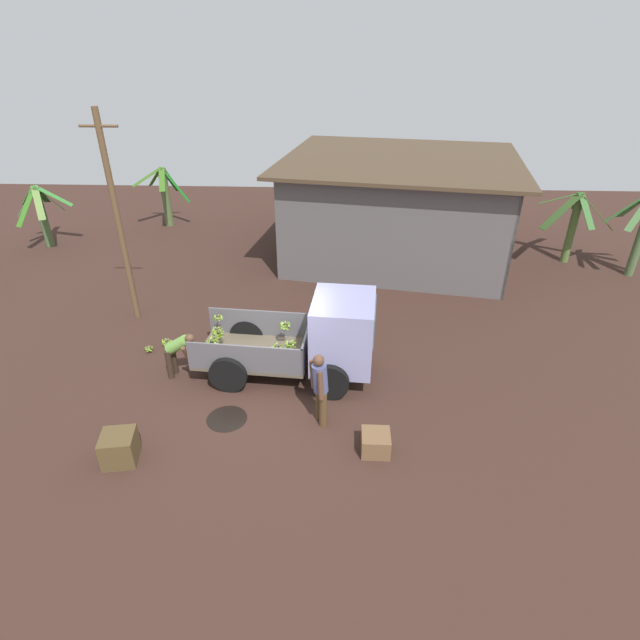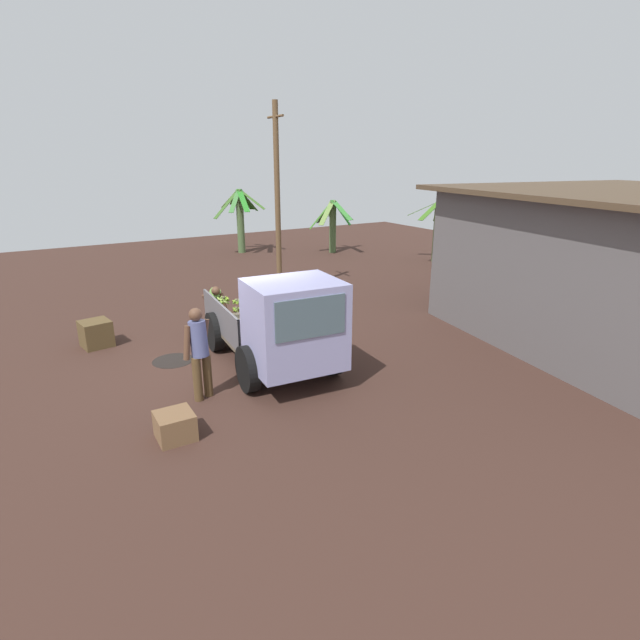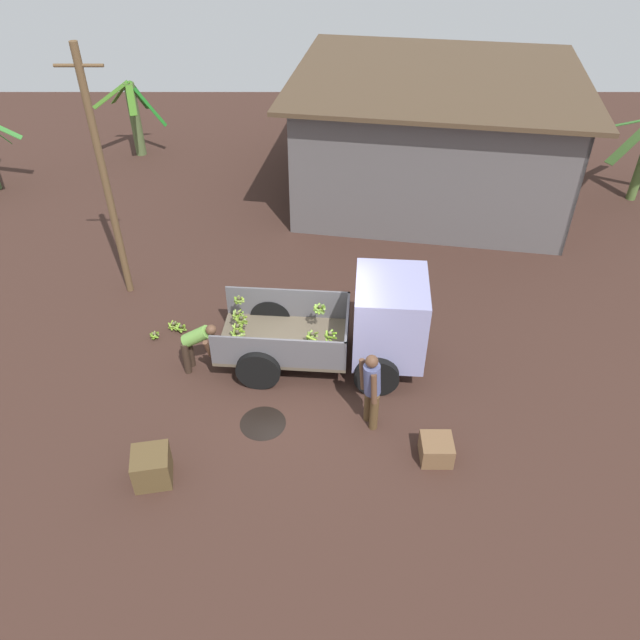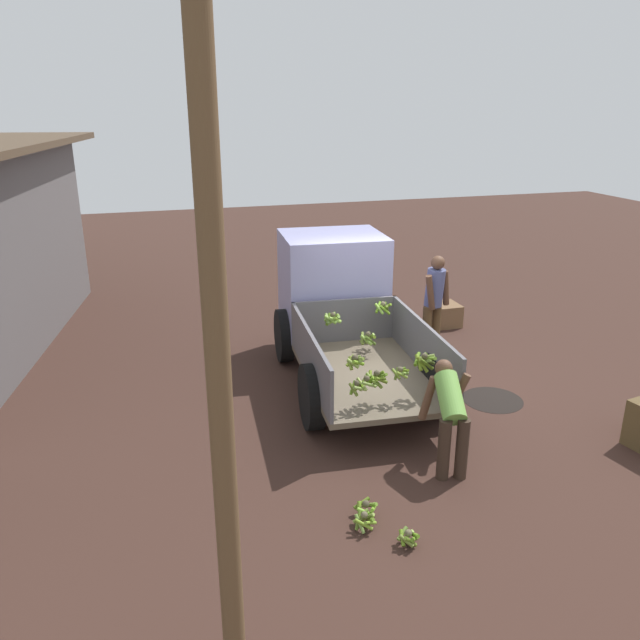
{
  "view_description": "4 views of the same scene",
  "coord_description": "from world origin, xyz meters",
  "px_view_note": "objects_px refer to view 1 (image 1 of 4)",
  "views": [
    {
      "loc": [
        1.51,
        -9.53,
        7.3
      ],
      "look_at": [
        1.03,
        1.21,
        1.16
      ],
      "focal_mm": 28.0,
      "sensor_mm": 36.0,
      "label": 1
    },
    {
      "loc": [
        9.45,
        -3.66,
        4.28
      ],
      "look_at": [
        0.75,
        1.55,
        0.94
      ],
      "focal_mm": 28.0,
      "sensor_mm": 36.0,
      "label": 2
    },
    {
      "loc": [
        0.19,
        -9.4,
        9.0
      ],
      "look_at": [
        0.19,
        0.6,
        1.1
      ],
      "focal_mm": 35.0,
      "sensor_mm": 36.0,
      "label": 3
    },
    {
      "loc": [
        -8.17,
        3.62,
        4.19
      ],
      "look_at": [
        0.75,
        0.96,
        0.92
      ],
      "focal_mm": 35.0,
      "sensor_mm": 36.0,
      "label": 4
    }
  ],
  "objects_px": {
    "banana_bunch_on_ground_0": "(172,344)",
    "wooden_crate_1": "(376,443)",
    "person_foreground_visitor": "(320,386)",
    "banana_bunch_on_ground_2": "(149,349)",
    "banana_bunch_on_ground_1": "(166,342)",
    "wooden_crate_0": "(119,448)",
    "utility_pole": "(118,220)",
    "person_worker_loading": "(178,351)",
    "cargo_truck": "(325,337)"
  },
  "relations": [
    {
      "from": "banana_bunch_on_ground_2",
      "to": "wooden_crate_1",
      "type": "bearing_deg",
      "value": -30.11
    },
    {
      "from": "cargo_truck",
      "to": "banana_bunch_on_ground_1",
      "type": "xyz_separation_m",
      "value": [
        -4.31,
        1.12,
        -0.98
      ]
    },
    {
      "from": "wooden_crate_1",
      "to": "person_foreground_visitor",
      "type": "bearing_deg",
      "value": 144.4
    },
    {
      "from": "banana_bunch_on_ground_1",
      "to": "banana_bunch_on_ground_2",
      "type": "bearing_deg",
      "value": -138.43
    },
    {
      "from": "person_foreground_visitor",
      "to": "banana_bunch_on_ground_2",
      "type": "height_order",
      "value": "person_foreground_visitor"
    },
    {
      "from": "person_foreground_visitor",
      "to": "banana_bunch_on_ground_1",
      "type": "xyz_separation_m",
      "value": [
        -4.28,
        2.86,
        -0.84
      ]
    },
    {
      "from": "person_worker_loading",
      "to": "wooden_crate_1",
      "type": "distance_m",
      "value": 5.2
    },
    {
      "from": "person_foreground_visitor",
      "to": "person_worker_loading",
      "type": "xyz_separation_m",
      "value": [
        -3.47,
        1.51,
        -0.21
      ]
    },
    {
      "from": "person_foreground_visitor",
      "to": "banana_bunch_on_ground_2",
      "type": "xyz_separation_m",
      "value": [
        -4.65,
        2.54,
        -0.85
      ]
    },
    {
      "from": "person_foreground_visitor",
      "to": "banana_bunch_on_ground_0",
      "type": "xyz_separation_m",
      "value": [
        -4.09,
        2.78,
        -0.84
      ]
    },
    {
      "from": "wooden_crate_0",
      "to": "person_foreground_visitor",
      "type": "bearing_deg",
      "value": 18.49
    },
    {
      "from": "banana_bunch_on_ground_2",
      "to": "wooden_crate_0",
      "type": "height_order",
      "value": "wooden_crate_0"
    },
    {
      "from": "banana_bunch_on_ground_0",
      "to": "cargo_truck",
      "type": "bearing_deg",
      "value": -14.09
    },
    {
      "from": "person_worker_loading",
      "to": "banana_bunch_on_ground_1",
      "type": "height_order",
      "value": "person_worker_loading"
    },
    {
      "from": "utility_pole",
      "to": "person_worker_loading",
      "type": "bearing_deg",
      "value": -53.13
    },
    {
      "from": "wooden_crate_0",
      "to": "banana_bunch_on_ground_1",
      "type": "bearing_deg",
      "value": 95.75
    },
    {
      "from": "wooden_crate_0",
      "to": "wooden_crate_1",
      "type": "distance_m",
      "value": 5.04
    },
    {
      "from": "person_foreground_visitor",
      "to": "utility_pole",
      "type": "bearing_deg",
      "value": -60.34
    },
    {
      "from": "utility_pole",
      "to": "wooden_crate_0",
      "type": "relative_size",
      "value": 9.14
    },
    {
      "from": "person_worker_loading",
      "to": "banana_bunch_on_ground_2",
      "type": "height_order",
      "value": "person_worker_loading"
    },
    {
      "from": "utility_pole",
      "to": "wooden_crate_1",
      "type": "distance_m",
      "value": 9.03
    },
    {
      "from": "person_foreground_visitor",
      "to": "banana_bunch_on_ground_0",
      "type": "distance_m",
      "value": 5.02
    },
    {
      "from": "utility_pole",
      "to": "person_worker_loading",
      "type": "relative_size",
      "value": 4.62
    },
    {
      "from": "banana_bunch_on_ground_1",
      "to": "person_worker_loading",
      "type": "bearing_deg",
      "value": -59.05
    },
    {
      "from": "cargo_truck",
      "to": "wooden_crate_1",
      "type": "xyz_separation_m",
      "value": [
        1.12,
        -2.57,
        -0.88
      ]
    },
    {
      "from": "wooden_crate_0",
      "to": "utility_pole",
      "type": "bearing_deg",
      "value": 107.42
    },
    {
      "from": "person_foreground_visitor",
      "to": "banana_bunch_on_ground_1",
      "type": "bearing_deg",
      "value": -56.08
    },
    {
      "from": "wooden_crate_1",
      "to": "banana_bunch_on_ground_0",
      "type": "bearing_deg",
      "value": 145.53
    },
    {
      "from": "cargo_truck",
      "to": "wooden_crate_0",
      "type": "relative_size",
      "value": 6.86
    },
    {
      "from": "person_foreground_visitor",
      "to": "wooden_crate_0",
      "type": "relative_size",
      "value": 2.72
    },
    {
      "from": "utility_pole",
      "to": "banana_bunch_on_ground_1",
      "type": "height_order",
      "value": "utility_pole"
    },
    {
      "from": "cargo_truck",
      "to": "banana_bunch_on_ground_2",
      "type": "relative_size",
      "value": 18.57
    },
    {
      "from": "banana_bunch_on_ground_0",
      "to": "wooden_crate_1",
      "type": "xyz_separation_m",
      "value": [
        5.25,
        -3.6,
        0.1
      ]
    },
    {
      "from": "utility_pole",
      "to": "wooden_crate_0",
      "type": "distance_m",
      "value": 6.56
    },
    {
      "from": "banana_bunch_on_ground_0",
      "to": "banana_bunch_on_ground_1",
      "type": "height_order",
      "value": "banana_bunch_on_ground_1"
    },
    {
      "from": "banana_bunch_on_ground_2",
      "to": "wooden_crate_1",
      "type": "height_order",
      "value": "wooden_crate_1"
    },
    {
      "from": "banana_bunch_on_ground_2",
      "to": "wooden_crate_0",
      "type": "relative_size",
      "value": 0.37
    },
    {
      "from": "utility_pole",
      "to": "banana_bunch_on_ground_1",
      "type": "relative_size",
      "value": 21.96
    },
    {
      "from": "banana_bunch_on_ground_0",
      "to": "wooden_crate_1",
      "type": "bearing_deg",
      "value": -34.47
    },
    {
      "from": "wooden_crate_0",
      "to": "wooden_crate_1",
      "type": "height_order",
      "value": "wooden_crate_0"
    },
    {
      "from": "banana_bunch_on_ground_1",
      "to": "cargo_truck",
      "type": "bearing_deg",
      "value": -14.61
    },
    {
      "from": "wooden_crate_1",
      "to": "person_worker_loading",
      "type": "bearing_deg",
      "value": 153.18
    },
    {
      "from": "banana_bunch_on_ground_2",
      "to": "wooden_crate_1",
      "type": "xyz_separation_m",
      "value": [
        5.8,
        -3.36,
        0.11
      ]
    },
    {
      "from": "wooden_crate_0",
      "to": "cargo_truck",
      "type": "bearing_deg",
      "value": 37.93
    },
    {
      "from": "utility_pole",
      "to": "person_foreground_visitor",
      "type": "xyz_separation_m",
      "value": [
        5.65,
        -4.43,
        -2.02
      ]
    },
    {
      "from": "person_foreground_visitor",
      "to": "banana_bunch_on_ground_0",
      "type": "relative_size",
      "value": 6.45
    },
    {
      "from": "utility_pole",
      "to": "wooden_crate_1",
      "type": "bearing_deg",
      "value": -37.66
    },
    {
      "from": "cargo_truck",
      "to": "person_foreground_visitor",
      "type": "distance_m",
      "value": 1.75
    },
    {
      "from": "banana_bunch_on_ground_1",
      "to": "wooden_crate_1",
      "type": "bearing_deg",
      "value": -34.19
    },
    {
      "from": "banana_bunch_on_ground_2",
      "to": "wooden_crate_0",
      "type": "distance_m",
      "value": 3.91
    }
  ]
}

